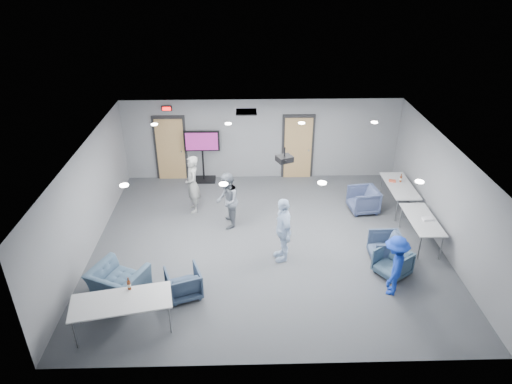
{
  "coord_description": "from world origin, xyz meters",
  "views": [
    {
      "loc": [
        -0.57,
        -10.01,
        6.88
      ],
      "look_at": [
        -0.28,
        0.62,
        1.2
      ],
      "focal_mm": 32.0,
      "sensor_mm": 36.0,
      "label": 1
    }
  ],
  "objects_px": {
    "table_front_left": "(121,302)",
    "tv_stand": "(203,153)",
    "table_right_a": "(400,187)",
    "person_a": "(193,184)",
    "chair_right_a": "(363,200)",
    "chair_front_a": "(184,283)",
    "chair_right_b": "(386,247)",
    "chair_front_b": "(119,283)",
    "table_right_b": "(422,220)",
    "projector": "(284,159)",
    "chair_right_c": "(393,263)",
    "person_b": "(227,201)",
    "bottle_right": "(401,179)",
    "bottle_front": "(129,285)",
    "person_c": "(283,229)",
    "person_d": "(394,266)"
  },
  "relations": [
    {
      "from": "bottle_front",
      "to": "chair_front_b",
      "type": "bearing_deg",
      "value": 123.17
    },
    {
      "from": "chair_right_b",
      "to": "chair_front_b",
      "type": "bearing_deg",
      "value": -79.68
    },
    {
      "from": "chair_front_a",
      "to": "tv_stand",
      "type": "bearing_deg",
      "value": -109.96
    },
    {
      "from": "person_d",
      "to": "chair_right_a",
      "type": "distance_m",
      "value": 3.64
    },
    {
      "from": "table_front_left",
      "to": "tv_stand",
      "type": "distance_m",
      "value": 6.84
    },
    {
      "from": "tv_stand",
      "to": "chair_front_b",
      "type": "bearing_deg",
      "value": -104.07
    },
    {
      "from": "table_front_left",
      "to": "bottle_front",
      "type": "height_order",
      "value": "bottle_front"
    },
    {
      "from": "bottle_front",
      "to": "person_c",
      "type": "bearing_deg",
      "value": 30.99
    },
    {
      "from": "chair_right_a",
      "to": "bottle_right",
      "type": "distance_m",
      "value": 1.34
    },
    {
      "from": "chair_right_a",
      "to": "chair_front_a",
      "type": "height_order",
      "value": "chair_right_a"
    },
    {
      "from": "chair_right_a",
      "to": "table_right_a",
      "type": "distance_m",
      "value": 1.17
    },
    {
      "from": "tv_stand",
      "to": "projector",
      "type": "height_order",
      "value": "projector"
    },
    {
      "from": "person_b",
      "to": "bottle_right",
      "type": "relative_size",
      "value": 6.05
    },
    {
      "from": "person_a",
      "to": "tv_stand",
      "type": "height_order",
      "value": "tv_stand"
    },
    {
      "from": "person_c",
      "to": "tv_stand",
      "type": "height_order",
      "value": "tv_stand"
    },
    {
      "from": "person_b",
      "to": "chair_right_c",
      "type": "height_order",
      "value": "person_b"
    },
    {
      "from": "chair_right_a",
      "to": "bottle_front",
      "type": "xyz_separation_m",
      "value": [
        -5.86,
        -4.25,
        0.47
      ]
    },
    {
      "from": "chair_front_a",
      "to": "table_front_left",
      "type": "bearing_deg",
      "value": 22.71
    },
    {
      "from": "table_front_left",
      "to": "projector",
      "type": "distance_m",
      "value": 4.92
    },
    {
      "from": "person_d",
      "to": "chair_right_a",
      "type": "xyz_separation_m",
      "value": [
        0.2,
        3.62,
        -0.36
      ]
    },
    {
      "from": "chair_right_a",
      "to": "chair_right_c",
      "type": "distance_m",
      "value": 2.98
    },
    {
      "from": "person_c",
      "to": "chair_right_c",
      "type": "bearing_deg",
      "value": 64.41
    },
    {
      "from": "table_right_a",
      "to": "table_right_b",
      "type": "bearing_deg",
      "value": -180.0
    },
    {
      "from": "table_right_a",
      "to": "table_front_left",
      "type": "height_order",
      "value": "same"
    },
    {
      "from": "chair_right_a",
      "to": "chair_front_a",
      "type": "xyz_separation_m",
      "value": [
        -4.86,
        -3.59,
        -0.03
      ]
    },
    {
      "from": "person_a",
      "to": "projector",
      "type": "height_order",
      "value": "projector"
    },
    {
      "from": "table_right_a",
      "to": "table_right_b",
      "type": "relative_size",
      "value": 1.06
    },
    {
      "from": "table_right_b",
      "to": "projector",
      "type": "xyz_separation_m",
      "value": [
        -3.61,
        0.15,
        1.72
      ]
    },
    {
      "from": "chair_right_b",
      "to": "table_right_a",
      "type": "height_order",
      "value": "table_right_a"
    },
    {
      "from": "person_b",
      "to": "table_right_b",
      "type": "relative_size",
      "value": 0.96
    },
    {
      "from": "person_b",
      "to": "chair_right_a",
      "type": "distance_m",
      "value": 4.05
    },
    {
      "from": "projector",
      "to": "table_right_a",
      "type": "bearing_deg",
      "value": 2.2
    },
    {
      "from": "table_right_b",
      "to": "bottle_right",
      "type": "distance_m",
      "value": 2.13
    },
    {
      "from": "person_a",
      "to": "chair_right_c",
      "type": "distance_m",
      "value": 5.92
    },
    {
      "from": "table_right_b",
      "to": "projector",
      "type": "height_order",
      "value": "projector"
    },
    {
      "from": "person_a",
      "to": "bottle_right",
      "type": "bearing_deg",
      "value": 78.66
    },
    {
      "from": "bottle_right",
      "to": "tv_stand",
      "type": "xyz_separation_m",
      "value": [
        -6.02,
        1.71,
        0.17
      ]
    },
    {
      "from": "chair_right_c",
      "to": "projector",
      "type": "xyz_separation_m",
      "value": [
        -2.51,
        1.45,
        2.08
      ]
    },
    {
      "from": "chair_front_b",
      "to": "table_right_a",
      "type": "bearing_deg",
      "value": -128.13
    },
    {
      "from": "chair_right_b",
      "to": "chair_right_c",
      "type": "height_order",
      "value": "chair_right_b"
    },
    {
      "from": "chair_front_a",
      "to": "projector",
      "type": "relative_size",
      "value": 1.63
    },
    {
      "from": "person_b",
      "to": "table_right_a",
      "type": "distance_m",
      "value": 5.15
    },
    {
      "from": "table_right_b",
      "to": "bottle_front",
      "type": "xyz_separation_m",
      "value": [
        -6.96,
        -2.56,
        0.16
      ]
    },
    {
      "from": "chair_right_b",
      "to": "table_right_a",
      "type": "distance_m",
      "value": 2.84
    },
    {
      "from": "chair_right_a",
      "to": "projector",
      "type": "distance_m",
      "value": 3.58
    },
    {
      "from": "table_right_a",
      "to": "table_front_left",
      "type": "distance_m",
      "value": 8.54
    },
    {
      "from": "chair_front_a",
      "to": "table_front_left",
      "type": "height_order",
      "value": "table_front_left"
    },
    {
      "from": "person_a",
      "to": "tv_stand",
      "type": "bearing_deg",
      "value": 162.05
    },
    {
      "from": "bottle_front",
      "to": "tv_stand",
      "type": "bearing_deg",
      "value": 80.99
    },
    {
      "from": "table_right_b",
      "to": "bottle_right",
      "type": "height_order",
      "value": "bottle_right"
    }
  ]
}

